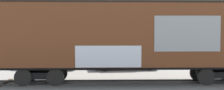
% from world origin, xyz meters
% --- Properties ---
extents(ground_plane, '(260.00, 260.00, 0.00)m').
position_xyz_m(ground_plane, '(0.00, 0.00, 0.00)').
color(ground_plane, gray).
extents(track, '(59.97, 5.77, 0.08)m').
position_xyz_m(track, '(0.96, -0.04, 0.04)').
color(track, '#4C4742').
rests_on(track, ground_plane).
extents(freight_car, '(15.45, 3.95, 4.58)m').
position_xyz_m(freight_car, '(1.48, -0.00, 2.62)').
color(freight_car, brown).
rests_on(freight_car, ground_plane).
extents(flagpole, '(1.65, 0.18, 7.62)m').
position_xyz_m(flagpole, '(-0.42, 12.05, 5.05)').
color(flagpole, silver).
rests_on(flagpole, ground_plane).
extents(hillside, '(113.69, 35.78, 16.63)m').
position_xyz_m(hillside, '(0.01, 68.02, 6.02)').
color(hillside, slate).
rests_on(hillside, ground_plane).
extents(parked_car_black, '(4.57, 2.09, 1.65)m').
position_xyz_m(parked_car_black, '(-4.65, 5.89, 0.84)').
color(parked_car_black, black).
rests_on(parked_car_black, ground_plane).
extents(parked_car_blue, '(5.05, 2.70, 1.70)m').
position_xyz_m(parked_car_blue, '(1.17, 5.92, 0.87)').
color(parked_car_blue, navy).
rests_on(parked_car_blue, ground_plane).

